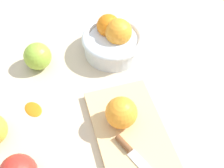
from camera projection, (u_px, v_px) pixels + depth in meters
The scene contains 7 objects.
ground_plane at pixel (85, 106), 0.72m from camera, with size 2.40×2.40×0.00m, color beige.
bowl at pixel (113, 40), 0.81m from camera, with size 0.17×0.17×0.11m.
cutting_board at pixel (129, 130), 0.67m from camera, with size 0.25×0.16×0.02m, color #DBB77F.
orange_on_board at pixel (121, 113), 0.64m from camera, with size 0.07×0.07×0.07m, color orange.
knife at pixel (134, 155), 0.62m from camera, with size 0.16×0.05×0.01m.
apple_front_left at pixel (38, 56), 0.77m from camera, with size 0.07×0.07×0.07m, color #8EB738.
citrus_peel at pixel (33, 109), 0.71m from camera, with size 0.05×0.04×0.01m, color orange.
Camera 1 is at (0.39, -0.13, 0.60)m, focal length 46.32 mm.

